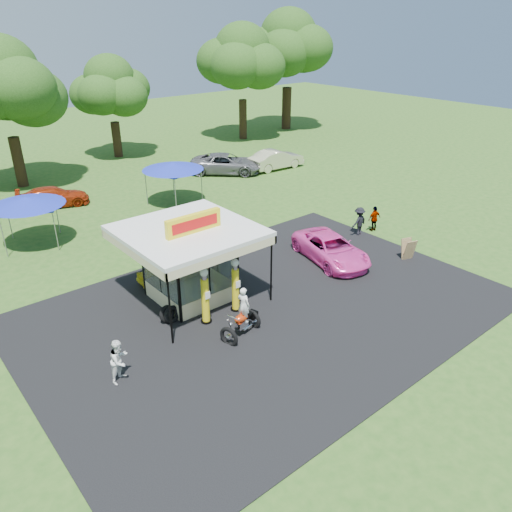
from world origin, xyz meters
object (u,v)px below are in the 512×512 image
object	(u,v)px
gas_station_kiosk	(190,262)
tent_east	(173,166)
spectator_east_a	(359,221)
bg_car_e	(276,159)
spectator_west	(120,360)
a_frame_sign	(408,249)
bg_car_b	(53,197)
gas_pump_right	(235,286)
bg_car_d	(226,164)
kiosk_car	(166,271)
spectator_east_b	(374,219)
tent_west	(27,202)
gas_pump_left	(205,297)
motorcycle	(243,316)
pink_sedan	(331,249)

from	to	relation	value
gas_station_kiosk	tent_east	distance (m)	12.94
spectator_east_a	bg_car_e	bearing A→B (deg)	-115.52
spectator_west	spectator_east_a	xyz separation A→B (m)	(16.45, 3.05, 0.03)
a_frame_sign	bg_car_b	size ratio (longest dim) A/B	0.25
bg_car_b	gas_station_kiosk	bearing A→B (deg)	-162.75
gas_pump_right	bg_car_d	xyz separation A→B (m)	(12.25, 17.13, -0.40)
kiosk_car	bg_car_b	xyz separation A→B (m)	(-0.46, 13.85, 0.18)
tent_east	spectator_east_a	bearing A→B (deg)	-65.34
tent_east	bg_car_d	bearing A→B (deg)	27.04
a_frame_sign	bg_car_e	xyz separation A→B (m)	(6.26, 17.30, 0.22)
gas_pump_right	spectator_west	xyz separation A→B (m)	(-5.89, -1.06, -0.37)
spectator_east_b	bg_car_e	size ratio (longest dim) A/B	0.32
spectator_west	spectator_east_b	xyz separation A→B (m)	(17.65, 2.89, -0.06)
bg_car_e	tent_west	xyz separation A→B (m)	(-20.66, -2.79, 1.73)
gas_station_kiosk	spectator_east_b	size ratio (longest dim) A/B	3.54
gas_station_kiosk	gas_pump_right	world-z (taller)	gas_station_kiosk
bg_car_e	tent_west	distance (m)	20.92
bg_car_d	tent_west	bearing A→B (deg)	148.46
gas_pump_left	bg_car_e	xyz separation A→B (m)	(17.80, 15.50, -0.42)
gas_pump_left	spectator_west	xyz separation A→B (m)	(-4.36, -1.09, -0.39)
kiosk_car	gas_pump_left	bearing A→B (deg)	171.13
gas_pump_left	tent_east	bearing A→B (deg)	63.37
gas_pump_left	kiosk_car	bearing A→B (deg)	81.13
gas_pump_left	bg_car_b	bearing A→B (deg)	89.32
gas_pump_left	bg_car_d	xyz separation A→B (m)	(13.79, 17.10, -0.42)
gas_station_kiosk	motorcycle	xyz separation A→B (m)	(-0.01, -3.75, -0.94)
spectator_west	tent_east	world-z (taller)	tent_east
gas_station_kiosk	gas_pump_left	xyz separation A→B (m)	(-0.68, -2.14, -0.57)
tent_west	tent_east	size ratio (longest dim) A/B	0.98
spectator_west	spectator_east_a	bearing A→B (deg)	-17.29
gas_pump_right	kiosk_car	size ratio (longest dim) A/B	0.88
bg_car_b	tent_east	xyz separation A→B (m)	(6.57, -4.67, 1.91)
spectator_west	spectator_east_b	world-z (taller)	spectator_west
pink_sedan	bg_car_b	world-z (taller)	pink_sedan
spectator_east_b	bg_car_b	bearing A→B (deg)	-42.24
spectator_east_a	tent_west	xyz separation A→B (m)	(-14.94, 10.74, 1.67)
pink_sedan	spectator_east_a	distance (m)	3.99
motorcycle	bg_car_d	bearing A→B (deg)	40.50
bg_car_b	motorcycle	bearing A→B (deg)	-163.11
spectator_east_a	tent_west	size ratio (longest dim) A/B	0.43
tent_east	gas_pump_right	bearing A→B (deg)	-111.16
gas_pump_right	bg_car_e	bearing A→B (deg)	43.66
pink_sedan	gas_pump_right	bearing A→B (deg)	-160.14
kiosk_car	tent_west	xyz separation A→B (m)	(-3.53, 8.36, 2.04)
motorcycle	tent_east	distance (m)	16.42
spectator_east_a	bg_car_e	xyz separation A→B (m)	(5.71, 13.54, -0.06)
bg_car_e	bg_car_b	bearing A→B (deg)	84.76
bg_car_e	tent_east	xyz separation A→B (m)	(-11.02, -1.97, 1.77)
gas_pump_left	bg_car_d	distance (m)	21.97
motorcycle	tent_east	size ratio (longest dim) A/B	0.53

